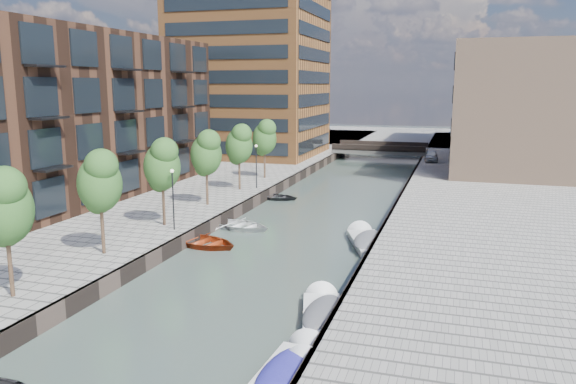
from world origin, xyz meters
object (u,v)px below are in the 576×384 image
at_px(sloop_2, 204,246).
at_px(motorboat_3, 288,375).
at_px(car, 431,156).
at_px(tree_1, 4,205).
at_px(sloop_4, 276,199).
at_px(motorboat_1, 322,312).
at_px(bridge, 380,150).
at_px(tree_4, 206,152).
at_px(tree_2, 99,180).
at_px(tree_6, 264,137).
at_px(sloop_3, 241,229).
at_px(tree_5, 239,143).
at_px(motorboat_4, 366,241).
at_px(tree_3, 162,163).

height_order(sloop_2, motorboat_3, motorboat_3).
bearing_deg(car, tree_1, -111.67).
distance_m(sloop_4, motorboat_1, 27.27).
relative_size(bridge, car, 3.25).
bearing_deg(tree_4, tree_1, -90.00).
bearing_deg(car, sloop_4, -123.22).
xyz_separation_m(tree_1, tree_2, (0.00, 7.00, 0.00)).
xyz_separation_m(tree_6, sloop_3, (4.04, -16.92, -5.31)).
xyz_separation_m(motorboat_1, motorboat_3, (0.19, -5.97, 0.02)).
bearing_deg(motorboat_3, tree_6, 110.66).
bearing_deg(tree_4, tree_6, 90.00).
xyz_separation_m(tree_5, sloop_2, (3.37, -14.87, -5.31)).
bearing_deg(sloop_2, car, -3.57).
bearing_deg(tree_6, sloop_2, -81.25).
bearing_deg(sloop_2, motorboat_1, -117.04).
distance_m(bridge, motorboat_3, 63.04).
relative_size(tree_6, motorboat_1, 1.12).
distance_m(tree_2, sloop_4, 23.14).
bearing_deg(motorboat_4, tree_4, 162.59).
height_order(tree_2, motorboat_4, tree_2).
xyz_separation_m(tree_3, motorboat_1, (13.69, -9.82, -5.10)).
distance_m(tree_1, tree_5, 28.00).
relative_size(tree_5, sloop_4, 1.39).
distance_m(tree_2, motorboat_1, 14.88).
xyz_separation_m(tree_3, sloop_2, (3.37, -0.87, -5.31)).
relative_size(tree_1, sloop_4, 1.39).
height_order(motorboat_1, motorboat_4, motorboat_4).
distance_m(tree_3, motorboat_4, 14.87).
bearing_deg(car, tree_4, -121.31).
height_order(tree_4, tree_5, same).
relative_size(tree_2, motorboat_4, 1.00).
bearing_deg(motorboat_3, tree_1, 172.62).
height_order(tree_3, sloop_3, tree_3).
distance_m(tree_1, sloop_2, 14.56).
xyz_separation_m(tree_2, tree_6, (0.00, 28.00, 0.00)).
bearing_deg(sloop_3, motorboat_1, -132.03).
bearing_deg(sloop_2, sloop_3, 6.10).
distance_m(tree_6, sloop_4, 8.38).
bearing_deg(sloop_2, motorboat_4, -57.07).
bearing_deg(tree_4, bridge, 78.00).
height_order(tree_1, sloop_3, tree_1).
distance_m(sloop_3, motorboat_1, 16.92).
distance_m(tree_1, car, 55.77).
relative_size(tree_4, tree_5, 1.00).
bearing_deg(motorboat_3, car, 87.79).
distance_m(tree_5, sloop_2, 16.15).
bearing_deg(bridge, sloop_3, -95.93).
bearing_deg(sloop_4, tree_5, 115.84).
distance_m(tree_4, sloop_4, 10.33).
bearing_deg(tree_2, car, 70.94).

